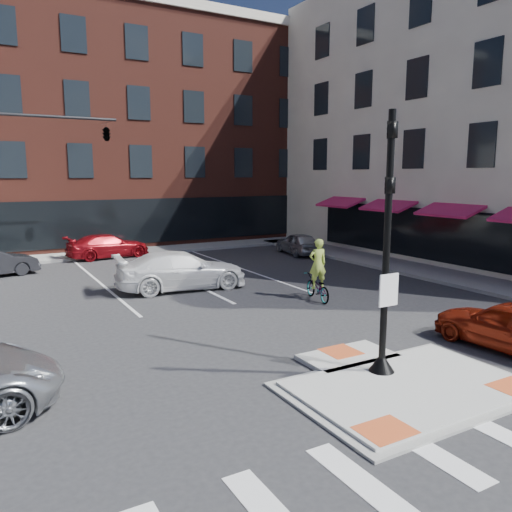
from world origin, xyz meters
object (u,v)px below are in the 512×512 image
bg_car_silver (298,243)px  bg_car_red (108,246)px  red_sedan (511,326)px  white_pickup (182,270)px  cyclist (317,280)px

bg_car_silver → bg_car_red: 11.03m
red_sedan → white_pickup: 12.35m
white_pickup → bg_car_silver: 10.73m
white_pickup → cyclist: (3.78, -4.28, 0.01)m
white_pickup → red_sedan: bearing=-150.1°
red_sedan → bg_car_silver: (4.36, 16.47, -0.04)m
red_sedan → bg_car_red: red_sedan is taller
bg_car_silver → cyclist: 11.01m
bg_car_silver → bg_car_red: size_ratio=0.82×
cyclist → bg_car_silver: bearing=-109.3°
bg_car_silver → cyclist: bearing=67.4°
bg_car_silver → bg_car_red: bg_car_red is taller
red_sedan → white_pickup: (-5.03, 11.28, 0.09)m
red_sedan → cyclist: (-1.25, 7.00, 0.10)m
white_pickup → bg_car_red: (-0.77, 9.50, -0.11)m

